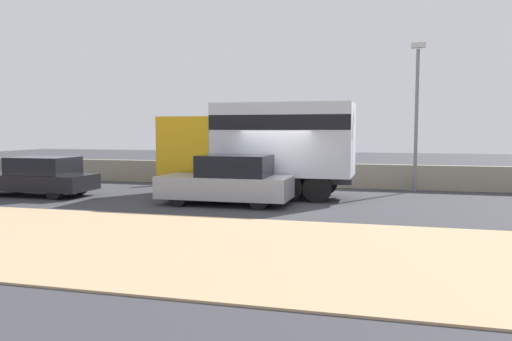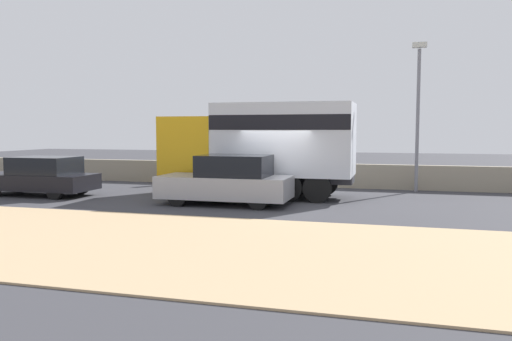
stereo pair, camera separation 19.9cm
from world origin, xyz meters
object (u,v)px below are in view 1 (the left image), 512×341
Objects in this scene: car_sedan_second at (39,177)px; street_lamp at (417,105)px; box_truck at (261,143)px; pedestrian at (171,166)px; car_hatchback at (228,181)px.

street_lamp is at bearing -160.03° from car_sedan_second.
box_truck is at bearing -151.45° from street_lamp.
street_lamp is 1.35× the size of car_sedan_second.
pedestrian is at bearing -123.05° from car_sedan_second.
car_sedan_second is at bearing 13.44° from box_truck.
car_hatchback is (-0.58, -2.29, -1.23)m from box_truck.
box_truck is 1.61× the size of car_hatchback.
car_sedan_second is 5.90m from pedestrian.
car_hatchback reaches higher than car_sedan_second.
box_truck reaches higher than car_hatchback.
street_lamp is at bearing 0.71° from pedestrian.
box_truck is 4.39× the size of pedestrian.
box_truck is (-5.69, -3.10, -1.49)m from street_lamp.
car_sedan_second is at bearing -123.05° from pedestrian.
street_lamp is 3.68× the size of pedestrian.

